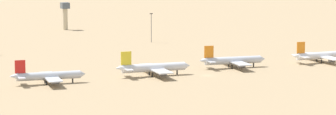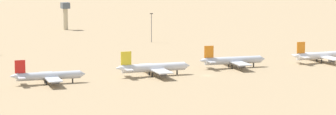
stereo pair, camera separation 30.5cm
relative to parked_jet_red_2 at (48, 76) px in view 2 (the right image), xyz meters
name	(u,v)px [view 2 (the right image)]	position (x,y,z in m)	size (l,w,h in m)	color
ground	(207,75)	(68.59, -9.11, -3.37)	(4000.00, 4000.00, 0.00)	#9E8460
parked_jet_red_2	(48,76)	(0.00, 0.00, 0.00)	(31.15, 26.44, 10.29)	silver
parked_jet_yellow_3	(153,68)	(46.67, -0.37, 0.31)	(34.02, 28.75, 11.23)	silver
parked_jet_orange_4	(232,60)	(88.95, 4.62, 0.14)	(32.42, 27.54, 10.72)	silver
parked_jet_orange_5	(321,55)	(135.61, 0.81, 0.10)	(32.03, 26.86, 10.60)	white
control_tower	(65,13)	(72.63, 196.81, 7.59)	(5.20, 5.20, 18.17)	#C6B793
light_pole_west	(151,26)	(95.68, 109.20, 6.31)	(1.80, 0.50, 16.91)	#59595E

